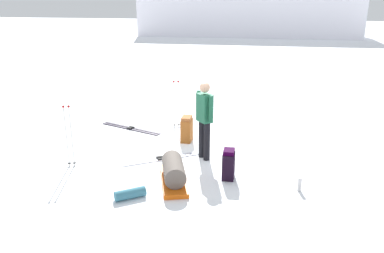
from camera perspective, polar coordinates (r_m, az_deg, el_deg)
ground_plane at (r=9.02m, az=0.00°, el=-4.21°), size 80.00×80.00×0.00m
distant_snow_ridge at (r=32.93m, az=7.89°, el=15.58°), size 16.50×5.26×3.37m
skier_standing at (r=8.59m, az=1.77°, el=1.39°), size 0.39×0.46×1.70m
ski_pair_near at (r=8.88m, az=-4.49°, el=-4.56°), size 1.60×1.04×0.05m
ski_pair_far at (r=10.85m, az=-8.61°, el=-0.26°), size 1.74×0.86×0.05m
backpack_large_dark at (r=7.93m, az=5.16°, el=-5.34°), size 0.24×0.31×0.61m
backpack_bright at (r=9.78m, az=-0.74°, el=-0.39°), size 0.26×0.38×0.63m
ski_poles_planted_near at (r=10.69m, az=-2.23°, el=3.53°), size 0.18×0.10×1.27m
ski_poles_planted_far at (r=8.66m, az=-16.94°, el=-0.87°), size 0.17×0.10×1.32m
gear_sled at (r=7.76m, az=-2.60°, el=-6.43°), size 0.77×1.38×0.49m
sleeping_mat_rolled at (r=7.36m, az=-8.68°, el=-9.33°), size 0.56×0.45×0.18m
thermos_bottle at (r=7.76m, az=14.89°, el=-7.87°), size 0.07×0.07×0.26m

